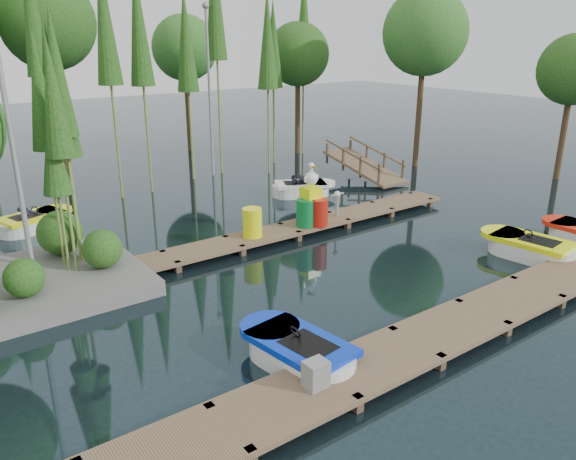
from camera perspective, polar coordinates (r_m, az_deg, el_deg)
ground_plane at (r=14.71m, az=-0.43°, el=-4.96°), size 90.00×90.00×0.00m
near_dock at (r=11.65m, az=12.86°, el=-11.20°), size 18.00×1.50×0.50m
far_dock at (r=17.05m, az=-2.61°, el=-0.61°), size 15.00×1.20×0.50m
tree_screen at (r=22.23m, az=-22.27°, el=18.22°), size 34.42×18.53×10.31m
lamp_island at (r=13.69m, az=-26.52°, el=9.83°), size 0.30×0.30×7.25m
lamp_rear at (r=24.92m, az=-8.04°, el=15.12°), size 0.30×0.30×7.25m
ramp at (r=24.79m, az=7.76°, el=6.51°), size 1.50×3.94×1.49m
boat_blue at (r=11.03m, az=1.07°, el=-12.41°), size 1.55×2.81×0.90m
boat_yellow_near at (r=17.38m, az=23.29°, el=-1.73°), size 1.58×2.86×0.91m
boat_yellow_far at (r=19.97m, az=-24.43°, el=0.74°), size 2.70×1.80×1.24m
boat_white_far at (r=22.05m, az=1.40°, el=4.19°), size 2.74×2.10×1.18m
utility_cabinet at (r=9.95m, az=2.85°, el=-14.41°), size 0.40×0.34×0.49m
yellow_barrel at (r=16.70m, az=-3.65°, el=0.77°), size 0.58×0.58×0.87m
drum_cluster at (r=17.74m, az=2.51°, el=2.42°), size 1.15×1.05×1.98m
seagull_post at (r=18.56m, az=5.03°, el=3.14°), size 0.54×0.29×0.86m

